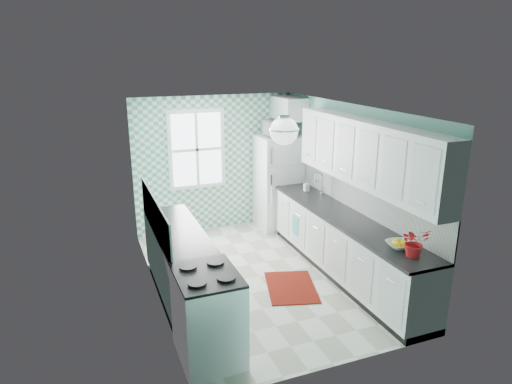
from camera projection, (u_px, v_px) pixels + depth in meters
name	position (u px, v px, depth m)	size (l,w,h in m)	color
floor	(259.00, 277.00, 6.85)	(3.00, 4.40, 0.02)	silver
ceiling	(259.00, 108.00, 6.11)	(3.00, 4.40, 0.02)	white
wall_back	(215.00, 163.00, 8.44)	(3.00, 0.02, 2.50)	#6DB3A5
wall_front	(342.00, 260.00, 4.51)	(3.00, 0.02, 2.50)	#6DB3A5
wall_left	(152.00, 210.00, 5.95)	(0.02, 4.40, 2.50)	#6DB3A5
wall_right	(350.00, 186.00, 7.00)	(0.02, 4.40, 2.50)	#6DB3A5
accent_wall	(215.00, 164.00, 8.43)	(3.00, 0.01, 2.50)	#4C9F7F
window	(197.00, 149.00, 8.19)	(1.04, 0.05, 1.44)	white
backsplash_right	(364.00, 197.00, 6.65)	(0.02, 3.60, 0.51)	white
backsplash_left	(155.00, 216.00, 5.91)	(0.02, 2.15, 0.51)	white
upper_cabinets_right	(366.00, 153.00, 6.22)	(0.33, 3.20, 0.90)	white
upper_cabinet_fridge	(288.00, 108.00, 8.27)	(0.40, 0.74, 0.40)	white
ceiling_light	(284.00, 131.00, 5.45)	(0.34, 0.34, 0.35)	silver
base_cabinets_right	(344.00, 247.00, 6.77)	(0.60, 3.60, 0.90)	white
countertop_right	(345.00, 218.00, 6.63)	(0.63, 3.60, 0.04)	black
base_cabinets_left	(180.00, 264.00, 6.23)	(0.60, 2.15, 0.90)	white
countertop_left	(179.00, 232.00, 6.09)	(0.63, 2.15, 0.04)	black
fridge	(278.00, 182.00, 8.58)	(0.77, 0.76, 1.76)	white
stove	(208.00, 314.00, 4.91)	(0.66, 0.82, 0.99)	white
sink	(314.00, 197.00, 7.51)	(0.43, 0.36, 0.53)	silver
rug	(291.00, 287.00, 6.52)	(0.67, 0.96, 0.02)	maroon
dish_towel	(296.00, 225.00, 7.54)	(0.01, 0.21, 0.32)	#59A0A0
fruit_bowl	(399.00, 245.00, 5.54)	(0.31, 0.31, 0.08)	white
potted_plant	(415.00, 242.00, 5.28)	(0.32, 0.28, 0.35)	#9F0421
soap_bottle	(306.00, 186.00, 7.81)	(0.08, 0.09, 0.19)	#97B4C2
microwave	(279.00, 128.00, 8.28)	(0.51, 0.35, 0.28)	silver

